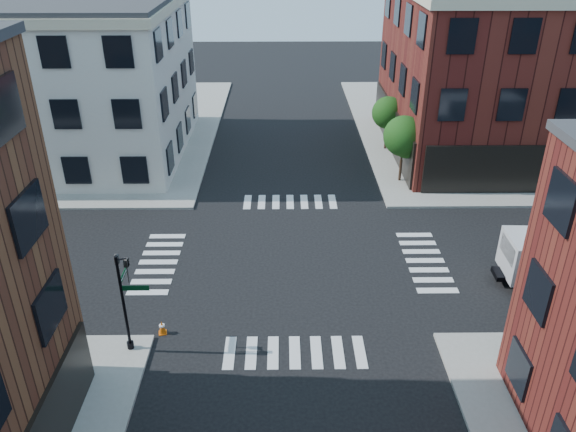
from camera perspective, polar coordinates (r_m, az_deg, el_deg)
The scene contains 9 objects.
ground at distance 29.50m, azimuth 0.40°, elevation -4.64°, with size 120.00×120.00×0.00m, color black.
sidewalk_ne at distance 53.05m, azimuth 23.55°, elevation 8.25°, with size 30.00×30.00×0.15m, color gray.
sidewalk_nw at distance 52.67m, azimuth -23.77°, elevation 8.08°, with size 30.00×30.00×0.15m, color gray.
building_ne at distance 46.98m, azimuth 26.64°, elevation 12.92°, with size 25.00×16.00×12.00m, color #451311.
building_nw at distance 46.05m, azimuth -24.94°, elevation 12.37°, with size 22.00×16.00×11.00m, color silver.
tree_near at distance 37.95m, azimuth 11.75°, elevation 7.75°, with size 2.69×2.69×4.49m.
tree_far at distance 43.60m, azimuth 10.19°, elevation 10.13°, with size 2.43×2.43×4.07m.
signal_pole at distance 23.22m, azimuth -16.26°, elevation -7.47°, with size 1.29×1.24×4.60m.
traffic_cone at distance 25.23m, azimuth -12.67°, elevation -10.99°, with size 0.42×0.42×0.64m.
Camera 1 is at (-0.47, -24.86, 15.87)m, focal length 35.00 mm.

